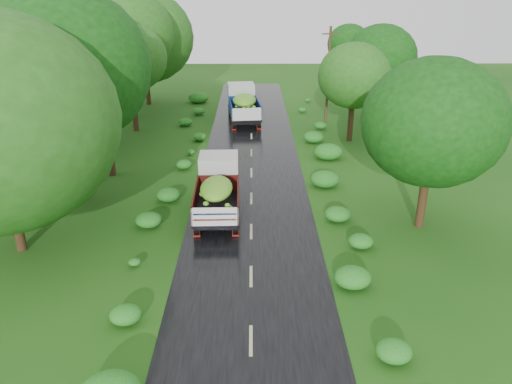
{
  "coord_description": "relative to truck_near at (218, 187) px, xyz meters",
  "views": [
    {
      "loc": [
        0.07,
        -13.72,
        11.5
      ],
      "look_at": [
        0.24,
        8.99,
        1.7
      ],
      "focal_mm": 35.0,
      "sensor_mm": 36.0,
      "label": 1
    }
  ],
  "objects": [
    {
      "name": "truck_near",
      "position": [
        0.0,
        0.0,
        0.0
      ],
      "size": [
        2.31,
        6.18,
        2.58
      ],
      "rotation": [
        0.0,
        0.0,
        0.02
      ],
      "color": "black",
      "rests_on": "ground"
    },
    {
      "name": "trees_right",
      "position": [
        10.77,
        11.8,
        3.79
      ],
      "size": [
        6.66,
        30.96,
        7.0
      ],
      "color": "black",
      "rests_on": "ground"
    },
    {
      "name": "road_lines",
      "position": [
        1.74,
        -4.24,
        -1.44
      ],
      "size": [
        0.12,
        69.6,
        0.0
      ],
      "color": "#BFB78C",
      "rests_on": "road"
    },
    {
      "name": "ground",
      "position": [
        1.74,
        -10.24,
        -1.46
      ],
      "size": [
        120.0,
        120.0,
        0.0
      ],
      "primitive_type": "plane",
      "color": "#17490F",
      "rests_on": "ground"
    },
    {
      "name": "truck_far",
      "position": [
        1.02,
        18.47,
        0.14
      ],
      "size": [
        3.06,
        6.94,
        2.83
      ],
      "rotation": [
        0.0,
        0.0,
        0.1
      ],
      "color": "black",
      "rests_on": "ground"
    },
    {
      "name": "shrubs",
      "position": [
        1.74,
        3.76,
        -1.11
      ],
      "size": [
        11.9,
        44.0,
        0.7
      ],
      "color": "#17651A",
      "rests_on": "ground"
    },
    {
      "name": "trees_left",
      "position": [
        -8.46,
        10.19,
        5.06
      ],
      "size": [
        6.37,
        33.03,
        9.21
      ],
      "color": "black",
      "rests_on": "ground"
    },
    {
      "name": "road",
      "position": [
        1.74,
        -5.24,
        -1.45
      ],
      "size": [
        6.5,
        80.0,
        0.02
      ],
      "primitive_type": "cube",
      "color": "black",
      "rests_on": "ground"
    },
    {
      "name": "utility_pole",
      "position": [
        8.15,
        17.96,
        2.61
      ],
      "size": [
        1.38,
        0.37,
        7.91
      ],
      "rotation": [
        0.0,
        0.0,
        0.2
      ],
      "color": "#382616",
      "rests_on": "ground"
    }
  ]
}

